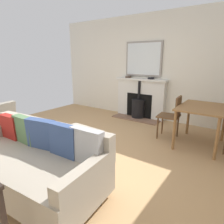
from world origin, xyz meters
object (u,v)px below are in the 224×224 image
at_px(ottoman, 76,139).
at_px(dining_chair_near_fireplace, 173,114).
at_px(mantel_bowl_near, 128,77).
at_px(fireplace, 140,101).
at_px(sofa, 32,161).
at_px(dining_table, 202,112).
at_px(mantel_bowl_far, 151,78).

distance_m(ottoman, dining_chair_near_fireplace, 1.92).
height_order(mantel_bowl_near, ottoman, mantel_bowl_near).
relative_size(fireplace, dining_chair_near_fireplace, 1.65).
height_order(fireplace, mantel_bowl_near, mantel_bowl_near).
distance_m(fireplace, sofa, 3.49).
relative_size(fireplace, mantel_bowl_near, 8.78).
bearing_deg(dining_table, mantel_bowl_far, -123.82).
bearing_deg(ottoman, mantel_bowl_far, 175.12).
bearing_deg(sofa, ottoman, -165.27).
bearing_deg(dining_table, ottoman, -47.93).
bearing_deg(dining_chair_near_fireplace, fireplace, -128.45).
xyz_separation_m(fireplace, dining_table, (0.97, 1.74, 0.18)).
xyz_separation_m(ottoman, dining_chair_near_fireplace, (-1.51, 1.15, 0.29)).
relative_size(sofa, dining_table, 1.97).
distance_m(mantel_bowl_near, dining_chair_near_fireplace, 1.96).
relative_size(mantel_bowl_far, dining_table, 0.16).
bearing_deg(fireplace, ottoman, 1.50).
bearing_deg(mantel_bowl_far, dining_chair_near_fireplace, 43.93).
xyz_separation_m(mantel_bowl_far, dining_table, (0.98, 1.46, -0.45)).
distance_m(fireplace, dining_chair_near_fireplace, 1.55).
distance_m(mantel_bowl_far, sofa, 3.56).
xyz_separation_m(fireplace, dining_chair_near_fireplace, (0.96, 1.21, 0.06)).
bearing_deg(sofa, fireplace, -174.63).
distance_m(mantel_bowl_near, ottoman, 2.67).
height_order(fireplace, sofa, fireplace).
height_order(mantel_bowl_far, dining_table, mantel_bowl_far).
xyz_separation_m(mantel_bowl_near, ottoman, (2.48, 0.45, -0.86)).
distance_m(fireplace, dining_table, 2.00).
distance_m(fireplace, mantel_bowl_far, 0.68).
height_order(mantel_bowl_far, ottoman, mantel_bowl_far).
height_order(fireplace, dining_table, fireplace).
relative_size(mantel_bowl_near, sofa, 0.08).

